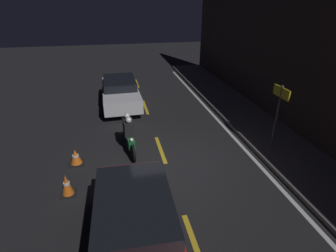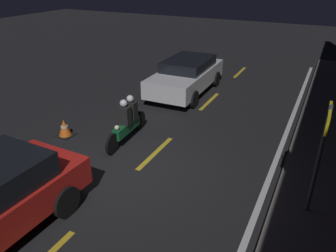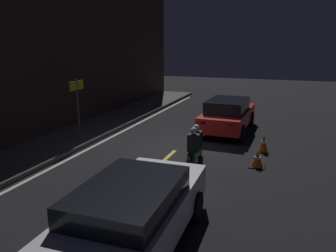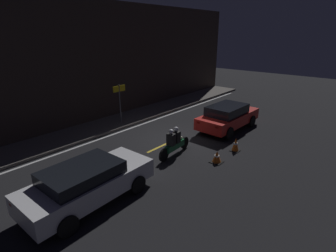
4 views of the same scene
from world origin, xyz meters
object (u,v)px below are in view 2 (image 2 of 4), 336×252
object	(u,v)px
traffic_cone_near	(65,128)
traffic_cone_mid	(20,149)
motorcycle	(127,121)
sedan_white	(187,75)
shop_sign	(323,140)

from	to	relation	value
traffic_cone_near	traffic_cone_mid	world-z (taller)	traffic_cone_mid
traffic_cone_mid	traffic_cone_near	bearing A→B (deg)	177.32
motorcycle	traffic_cone_near	size ratio (longest dim) A/B	4.24
traffic_cone_near	traffic_cone_mid	xyz separation A→B (m)	(1.63, -0.08, 0.07)
sedan_white	motorcycle	distance (m)	4.71
traffic_cone_near	shop_sign	size ratio (longest dim) A/B	0.23
shop_sign	traffic_cone_near	bearing A→B (deg)	-94.24
sedan_white	motorcycle	size ratio (longest dim) A/B	1.94
motorcycle	shop_sign	world-z (taller)	shop_sign
sedan_white	traffic_cone_near	distance (m)	5.70
sedan_white	shop_sign	world-z (taller)	shop_sign
sedan_white	traffic_cone_near	xyz separation A→B (m)	(5.38, -1.82, -0.51)
sedan_white	traffic_cone_mid	world-z (taller)	sedan_white
shop_sign	sedan_white	bearing A→B (deg)	-137.62
sedan_white	motorcycle	bearing A→B (deg)	-0.10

